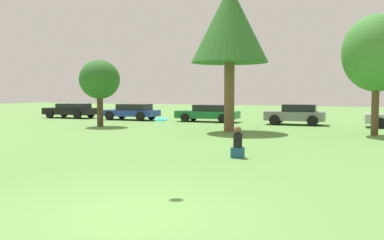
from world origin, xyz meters
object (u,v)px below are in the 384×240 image
(parked_car_green, at_px, (209,113))
(tree_0, at_px, (100,80))
(frisbee, at_px, (161,120))
(parked_car_black, at_px, (71,110))
(tree_2, at_px, (377,53))
(parked_car_grey, at_px, (296,114))
(bystander_sitting, at_px, (238,144))
(parked_car_blue, at_px, (132,111))
(tree_1, at_px, (230,25))

(parked_car_green, bearing_deg, tree_0, 50.60)
(frisbee, height_order, tree_0, tree_0)
(frisbee, relative_size, parked_car_black, 0.06)
(frisbee, height_order, parked_car_green, frisbee)
(tree_2, xyz_separation_m, parked_car_grey, (-4.61, 5.29, -3.35))
(parked_car_green, bearing_deg, parked_car_grey, 175.98)
(frisbee, distance_m, parked_car_green, 20.93)
(bystander_sitting, xyz_separation_m, parked_car_black, (-18.78, 14.40, 0.23))
(parked_car_black, relative_size, parked_car_green, 0.98)
(bystander_sitting, relative_size, parked_car_green, 0.22)
(bystander_sitting, bearing_deg, parked_car_black, 142.53)
(tree_0, xyz_separation_m, parked_car_blue, (-1.33, 5.94, -2.25))
(tree_0, xyz_separation_m, tree_1, (8.53, -0.04, 2.85))
(bystander_sitting, relative_size, tree_1, 0.13)
(parked_car_grey, bearing_deg, tree_2, 129.18)
(bystander_sitting, distance_m, parked_car_green, 16.19)
(tree_1, bearing_deg, parked_car_black, 159.07)
(tree_1, xyz_separation_m, parked_car_grey, (2.67, 6.20, -5.06))
(parked_car_blue, bearing_deg, tree_0, 100.69)
(tree_2, relative_size, parked_car_blue, 1.36)
(parked_car_black, distance_m, parked_car_green, 12.19)
(tree_1, height_order, tree_2, tree_1)
(bystander_sitting, bearing_deg, frisbee, -91.82)
(tree_1, bearing_deg, bystander_sitting, -70.43)
(parked_car_grey, bearing_deg, parked_car_black, -1.43)
(parked_car_green, bearing_deg, parked_car_black, -0.09)
(bystander_sitting, xyz_separation_m, parked_car_blue, (-12.83, 14.34, 0.23))
(frisbee, bearing_deg, bystander_sitting, 88.18)
(frisbee, relative_size, tree_1, 0.04)
(tree_0, distance_m, parked_car_grey, 12.97)
(tree_1, xyz_separation_m, parked_car_black, (-15.81, 6.05, -5.10))
(bystander_sitting, relative_size, parked_car_blue, 0.24)
(tree_1, xyz_separation_m, parked_car_blue, (-9.86, 5.98, -5.10))
(bystander_sitting, height_order, parked_car_blue, parked_car_blue)
(parked_car_grey, bearing_deg, frisbee, 88.51)
(frisbee, height_order, tree_2, tree_2)
(bystander_sitting, xyz_separation_m, tree_0, (-11.50, 8.39, 2.48))
(frisbee, bearing_deg, parked_car_blue, 123.07)
(tree_1, height_order, parked_car_grey, tree_1)
(parked_car_blue, bearing_deg, tree_1, 146.85)
(parked_car_blue, relative_size, parked_car_green, 0.95)
(frisbee, xyz_separation_m, parked_car_black, (-18.62, 19.51, -0.90))
(frisbee, bearing_deg, tree_0, 130.01)
(parked_car_black, bearing_deg, parked_car_blue, 177.51)
(tree_1, relative_size, parked_car_black, 1.75)
(tree_1, height_order, parked_car_green, tree_1)
(bystander_sitting, bearing_deg, tree_0, 143.88)
(bystander_sitting, bearing_deg, parked_car_blue, 131.82)
(tree_1, distance_m, parked_car_blue, 12.61)
(frisbee, xyz_separation_m, tree_1, (-2.81, 13.46, 4.20))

